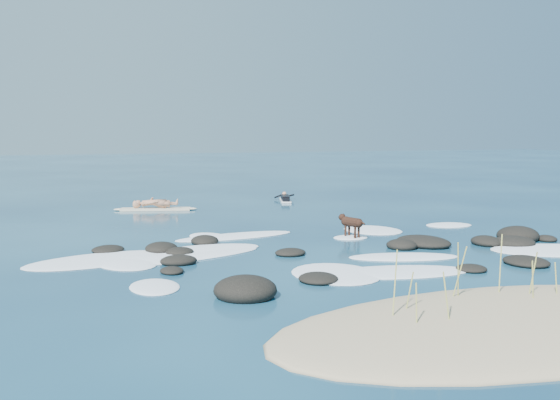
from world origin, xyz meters
name	(u,v)px	position (x,y,z in m)	size (l,w,h in m)	color
ground	(317,245)	(0.00, 0.00, 0.00)	(160.00, 160.00, 0.00)	#0A2642
sand_dune	(514,325)	(0.00, -8.20, 0.00)	(9.00, 4.40, 0.60)	#9E8966
dune_grass	(503,282)	(0.12, -7.74, 0.64)	(4.07, 1.86, 1.23)	#A5A650
reef_rocks	(384,251)	(1.08, -1.99, 0.10)	(13.55, 7.52, 0.58)	black
breaking_foam	(294,253)	(-1.10, -0.90, 0.01)	(16.13, 8.41, 0.12)	white
standing_surfer_rig	(155,192)	(-3.08, 9.82, 0.78)	(3.43, 1.34, 1.98)	beige
paddling_surfer_rig	(285,198)	(3.31, 11.14, 0.13)	(1.23, 2.21, 0.39)	white
dog	(351,222)	(1.43, 0.66, 0.51)	(0.53, 1.17, 0.76)	black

